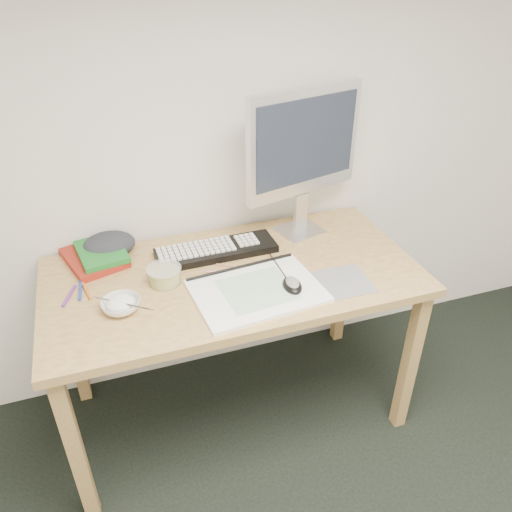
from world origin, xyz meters
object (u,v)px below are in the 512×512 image
at_px(keyboard, 216,250).
at_px(rice_bowl, 121,305).
at_px(sketchpad, 257,291).
at_px(monitor, 304,147).
at_px(desk, 234,290).

distance_m(keyboard, rice_bowl, 0.47).
relative_size(sketchpad, monitor, 0.74).
bearing_deg(monitor, sketchpad, -146.08).
height_order(desk, sketchpad, sketchpad).
relative_size(desk, monitor, 2.31).
bearing_deg(desk, monitor, 30.81).
relative_size(monitor, rice_bowl, 4.68).
xyz_separation_m(desk, monitor, (0.36, 0.22, 0.46)).
xyz_separation_m(desk, sketchpad, (0.05, -0.15, 0.09)).
bearing_deg(sketchpad, rice_bowl, 168.34).
distance_m(desk, keyboard, 0.18).
distance_m(desk, sketchpad, 0.18).
distance_m(sketchpad, rice_bowl, 0.47).
bearing_deg(rice_bowl, monitor, 21.69).
distance_m(desk, monitor, 0.63).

